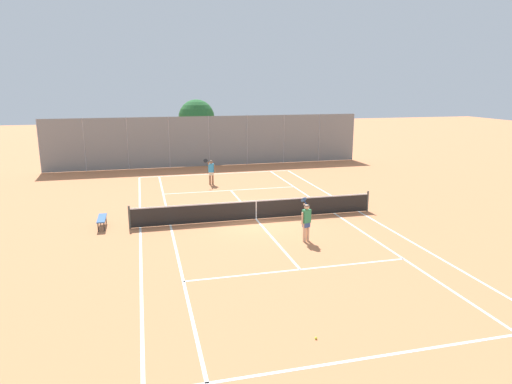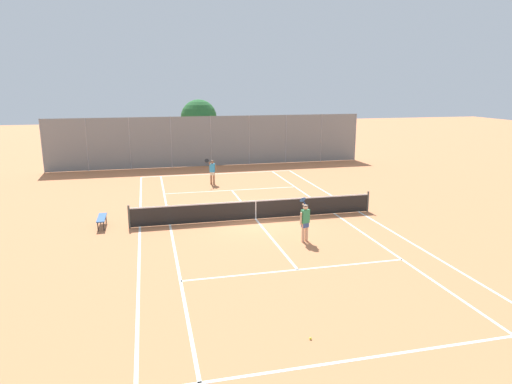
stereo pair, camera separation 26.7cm
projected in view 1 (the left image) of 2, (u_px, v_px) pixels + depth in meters
name	position (u px, v px, depth m)	size (l,w,h in m)	color
ground_plane	(256.00, 219.00, 22.26)	(120.00, 120.00, 0.00)	#CC7A4C
court_line_markings	(256.00, 219.00, 22.26)	(11.10, 23.90, 0.01)	silver
tennis_net	(256.00, 209.00, 22.14)	(12.00, 0.10, 1.07)	#474C47
player_near_side	(306.00, 220.00, 18.95)	(0.49, 0.87, 1.77)	#D8A884
player_far_left	(211.00, 171.00, 29.74)	(0.82, 0.70, 1.77)	#936B4C
loose_tennis_ball_0	(198.00, 221.00, 21.93)	(0.07, 0.07, 0.07)	#D1DB33
loose_tennis_ball_1	(307.00, 209.00, 24.01)	(0.07, 0.07, 0.07)	#D1DB33
loose_tennis_ball_2	(316.00, 338.00, 11.79)	(0.07, 0.07, 0.07)	#D1DB33
courtside_bench	(102.00, 219.00, 20.91)	(0.36, 1.50, 0.47)	#33598C
back_fence	(209.00, 141.00, 36.27)	(25.06, 0.08, 3.99)	gray
tree_behind_left	(198.00, 119.00, 38.34)	(3.02, 3.02, 5.19)	brown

